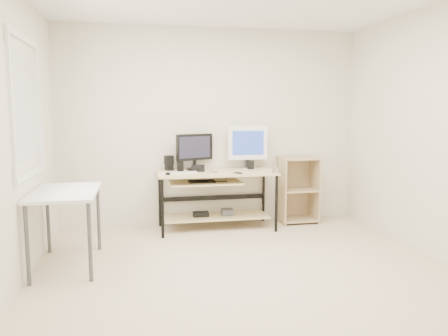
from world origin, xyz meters
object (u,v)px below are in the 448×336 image
black_monitor (195,149)px  shelf_unit (297,189)px  side_table (66,199)px  audio_controller (180,166)px  desk (215,188)px  white_imac (248,144)px

black_monitor → shelf_unit: bearing=-23.0°
side_table → black_monitor: size_ratio=2.01×
black_monitor → audio_controller: black_monitor is taller
shelf_unit → black_monitor: size_ratio=1.81×
desk → shelf_unit: bearing=7.8°
desk → black_monitor: size_ratio=3.02×
desk → side_table: bearing=-147.3°
side_table → shelf_unit: (2.83, 1.22, -0.22)m
shelf_unit → audio_controller: audio_controller is taller
black_monitor → white_imac: (0.71, -0.01, 0.06)m
side_table → shelf_unit: shelf_unit is taller
white_imac → audio_controller: size_ratio=3.71×
shelf_unit → side_table: bearing=-156.7°
white_imac → desk: bearing=-157.8°
desk → audio_controller: audio_controller is taller
side_table → white_imac: 2.51m
black_monitor → white_imac: bearing=-22.1°
desk → black_monitor: black_monitor is taller
side_table → audio_controller: 1.62m
desk → black_monitor: 0.57m
desk → shelf_unit: size_ratio=1.67×
audio_controller → black_monitor: bearing=42.7°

